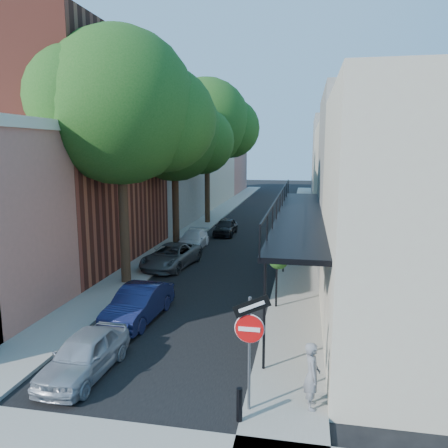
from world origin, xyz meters
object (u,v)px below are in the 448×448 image
at_px(oak_mid, 181,135).
at_px(sign_post, 250,333).
at_px(bollard, 239,405).
at_px(oak_far, 213,123).
at_px(parked_car_b, 139,304).
at_px(parked_car_c, 171,256).
at_px(parked_car_e, 226,227).
at_px(oak_near, 131,111).
at_px(parked_car_a, 84,354).
at_px(parked_car_d, 193,240).
at_px(pedestrian, 312,375).

bearing_deg(oak_mid, sign_post, -69.14).
height_order(bollard, oak_far, oak_far).
bearing_deg(oak_far, parked_car_b, -85.20).
distance_m(bollard, parked_car_c, 13.86).
xyz_separation_m(parked_car_b, parked_car_c, (-1.04, 7.24, -0.03)).
bearing_deg(parked_car_e, oak_far, 112.44).
bearing_deg(oak_near, parked_car_c, 75.25).
relative_size(bollard, parked_car_b, 0.21).
relative_size(sign_post, parked_car_e, 0.85).
relative_size(sign_post, parked_car_a, 0.86).
relative_size(oak_far, parked_car_d, 3.11).
height_order(bollard, parked_car_a, parked_car_a).
bearing_deg(parked_car_d, oak_near, -96.97).
bearing_deg(parked_car_e, bollard, -78.15).
bearing_deg(sign_post, oak_mid, 110.86).
relative_size(oak_near, parked_car_d, 2.99).
distance_m(parked_car_d, pedestrian, 17.75).
xyz_separation_m(oak_mid, parked_car_c, (0.82, -5.06, -6.45)).
distance_m(bollard, pedestrian, 1.86).
bearing_deg(parked_car_b, parked_car_c, 101.75).
height_order(sign_post, bollard, sign_post).
height_order(parked_car_a, parked_car_e, parked_car_e).
xyz_separation_m(oak_near, pedestrian, (7.97, -8.90, -6.94)).
relative_size(parked_car_a, parked_car_e, 0.99).
xyz_separation_m(sign_post, oak_far, (-6.51, 26.30, 6.22)).
bearing_deg(parked_car_e, parked_car_c, -96.90).
height_order(parked_car_a, parked_car_d, parked_car_a).
bearing_deg(oak_mid, pedestrian, -64.58).
xyz_separation_m(sign_post, bollard, (-0.16, -0.47, -1.52)).
xyz_separation_m(oak_mid, parked_car_a, (1.84, -16.27, -6.46)).
height_order(oak_near, pedestrian, oak_near).
distance_m(parked_car_b, parked_car_c, 7.31).
xyz_separation_m(parked_car_c, parked_car_d, (0.00, 4.41, -0.06)).
height_order(oak_mid, pedestrian, oak_mid).
relative_size(oak_near, parked_car_e, 3.25).
height_order(bollard, parked_car_b, parked_car_b).
height_order(oak_near, parked_car_d, oak_near).
bearing_deg(parked_car_c, parked_car_b, -74.00).
distance_m(oak_far, pedestrian, 28.08).
xyz_separation_m(bollard, pedestrian, (1.60, 0.86, 0.41)).
relative_size(bollard, parked_car_d, 0.21).
bearing_deg(pedestrian, parked_car_e, 9.07).
bearing_deg(oak_far, parked_car_c, -86.94).
xyz_separation_m(oak_far, pedestrian, (7.95, -25.91, -7.32)).
relative_size(parked_car_a, parked_car_b, 0.90).
bearing_deg(pedestrian, sign_post, 98.13).
bearing_deg(pedestrian, oak_near, 35.00).
height_order(parked_car_c, pedestrian, pedestrian).
height_order(oak_mid, parked_car_d, oak_mid).
bearing_deg(parked_car_c, oak_far, 100.91).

